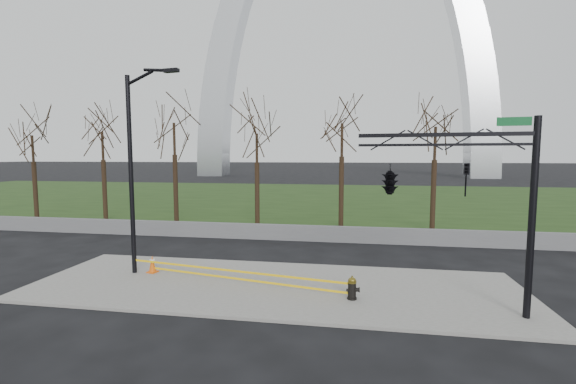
% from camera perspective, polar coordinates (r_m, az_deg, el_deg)
% --- Properties ---
extents(ground, '(500.00, 500.00, 0.00)m').
position_cam_1_polar(ground, '(14.82, -2.15, -13.83)').
color(ground, black).
rests_on(ground, ground).
extents(sidewalk, '(18.00, 6.00, 0.10)m').
position_cam_1_polar(sidewalk, '(14.80, -2.15, -13.65)').
color(sidewalk, slate).
rests_on(sidewalk, ground).
extents(grass_strip, '(120.00, 40.00, 0.06)m').
position_cam_1_polar(grass_strip, '(44.06, 5.75, -0.92)').
color(grass_strip, '#1E3714').
rests_on(grass_strip, ground).
extents(guardrail, '(60.00, 0.30, 0.90)m').
position_cam_1_polar(guardrail, '(22.33, 2.01, -6.03)').
color(guardrail, '#59595B').
rests_on(guardrail, ground).
extents(gateway_arch, '(66.00, 6.00, 65.00)m').
position_cam_1_polar(gateway_arch, '(92.94, 7.93, 22.67)').
color(gateway_arch, silver).
rests_on(gateway_arch, ground).
extents(tree_row, '(32.88, 4.00, 7.58)m').
position_cam_1_polar(tree_row, '(27.38, -10.60, 3.05)').
color(tree_row, black).
rests_on(tree_row, ground).
extents(fire_hydrant, '(0.48, 0.32, 0.79)m').
position_cam_1_polar(fire_hydrant, '(13.48, 9.44, -13.80)').
color(fire_hydrant, black).
rests_on(fire_hydrant, sidewalk).
extents(traffic_cone, '(0.44, 0.44, 0.71)m').
position_cam_1_polar(traffic_cone, '(17.07, -19.29, -9.93)').
color(traffic_cone, '#E85B0C').
rests_on(traffic_cone, sidewalk).
extents(street_light, '(2.38, 0.53, 8.21)m').
position_cam_1_polar(street_light, '(16.60, -21.53, 4.39)').
color(street_light, black).
rests_on(street_light, ground).
extents(traffic_signal_mast, '(5.07, 2.53, 6.00)m').
position_cam_1_polar(traffic_signal_mast, '(12.64, 18.22, 1.81)').
color(traffic_signal_mast, black).
rests_on(traffic_signal_mast, ground).
extents(caution_tape, '(8.80, 1.67, 0.41)m').
position_cam_1_polar(caution_tape, '(14.84, -7.53, -11.97)').
color(caution_tape, yellow).
rests_on(caution_tape, ground).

